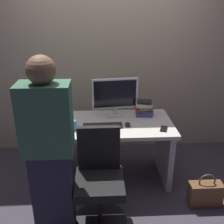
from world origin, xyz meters
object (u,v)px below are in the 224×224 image
object	(u,v)px
keyboard	(103,126)
book_stack	(144,108)
cup_near_keyboard	(73,125)
desk	(112,141)
monitor	(115,95)
mouse	(128,124)
handbag	(205,194)
cell_phone	(164,129)
office_chair	(99,182)
cup_by_monitor	(67,115)
person_at_desk	(50,153)

from	to	relation	value
keyboard	book_stack	bearing A→B (deg)	29.11
cup_near_keyboard	book_stack	world-z (taller)	book_stack
desk	monitor	distance (m)	0.53
keyboard	mouse	world-z (taller)	mouse
cup_near_keyboard	handbag	distance (m)	1.56
desk	cell_phone	distance (m)	0.63
office_chair	monitor	size ratio (longest dim) A/B	1.74
keyboard	mouse	bearing A→B (deg)	-0.20
monitor	desk	bearing A→B (deg)	-103.80
desk	handbag	xyz separation A→B (m)	(0.95, -0.53, -0.36)
monitor	cup_by_monitor	bearing A→B (deg)	-174.12
mouse	book_stack	distance (m)	0.37
cup_by_monitor	book_stack	size ratio (longest dim) A/B	0.39
keyboard	handbag	world-z (taller)	keyboard
person_at_desk	handbag	size ratio (longest dim) A/B	4.34
desk	person_at_desk	size ratio (longest dim) A/B	0.83
person_at_desk	cup_near_keyboard	xyz separation A→B (m)	(0.14, 0.65, -0.06)
cup_near_keyboard	book_stack	xyz separation A→B (m)	(0.81, 0.34, 0.04)
handbag	cell_phone	bearing A→B (deg)	140.07
mouse	cell_phone	distance (m)	0.39
mouse	desk	bearing A→B (deg)	150.89
person_at_desk	cell_phone	world-z (taller)	person_at_desk
person_at_desk	cup_by_monitor	bearing A→B (deg)	88.03
monitor	handbag	size ratio (longest dim) A/B	1.43
monitor	cup_by_monitor	world-z (taller)	monitor
office_chair	cell_phone	size ratio (longest dim) A/B	6.53
cup_by_monitor	person_at_desk	bearing A→B (deg)	-91.97
desk	office_chair	world-z (taller)	office_chair
desk	mouse	distance (m)	0.31
keyboard	cup_near_keyboard	bearing A→B (deg)	-170.90
office_chair	person_at_desk	bearing A→B (deg)	-161.22
desk	book_stack	size ratio (longest dim) A/B	6.06
monitor	book_stack	world-z (taller)	monitor
book_stack	cell_phone	distance (m)	0.43
mouse	handbag	world-z (taller)	mouse
cup_by_monitor	desk	bearing A→B (deg)	-15.80
office_chair	person_at_desk	world-z (taller)	person_at_desk
keyboard	mouse	xyz separation A→B (m)	(0.28, 0.00, 0.01)
keyboard	book_stack	distance (m)	0.58
keyboard	cell_phone	distance (m)	0.66
person_at_desk	handbag	distance (m)	1.68
monitor	cell_phone	xyz separation A→B (m)	(0.50, -0.40, -0.25)
cup_near_keyboard	handbag	world-z (taller)	cup_near_keyboard
cup_near_keyboard	handbag	size ratio (longest dim) A/B	0.27
book_stack	handbag	xyz separation A→B (m)	(0.55, -0.73, -0.68)
desk	handbag	bearing A→B (deg)	-29.39
cell_phone	person_at_desk	bearing A→B (deg)	-131.86
cup_by_monitor	cell_phone	xyz separation A→B (m)	(1.07, -0.34, -0.04)
desk	person_at_desk	distance (m)	1.04
mouse	person_at_desk	bearing A→B (deg)	-135.35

